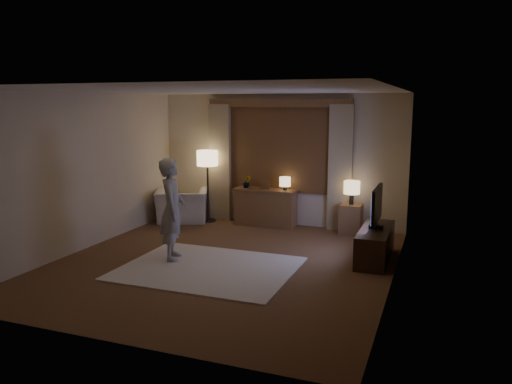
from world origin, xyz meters
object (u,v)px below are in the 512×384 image
at_px(tv_stand, 375,244).
at_px(person, 172,209).
at_px(sideboard, 266,208).
at_px(side_table, 351,219).
at_px(armchair, 182,206).

distance_m(tv_stand, person, 3.20).
height_order(sideboard, person, person).
relative_size(sideboard, side_table, 2.14).
xyz_separation_m(side_table, person, (-2.31, -2.57, 0.53)).
distance_m(side_table, person, 3.50).
xyz_separation_m(sideboard, person, (-0.60, -2.62, 0.46)).
xyz_separation_m(armchair, person, (1.12, -2.32, 0.47)).
distance_m(armchair, tv_stand, 4.25).
relative_size(side_table, person, 0.36).
bearing_deg(sideboard, side_table, -1.67).
height_order(armchair, person, person).
bearing_deg(side_table, tv_stand, -66.42).
xyz_separation_m(armchair, side_table, (3.43, 0.25, -0.06)).
height_order(sideboard, armchair, sideboard).
xyz_separation_m(sideboard, tv_stand, (2.35, -1.51, -0.10)).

